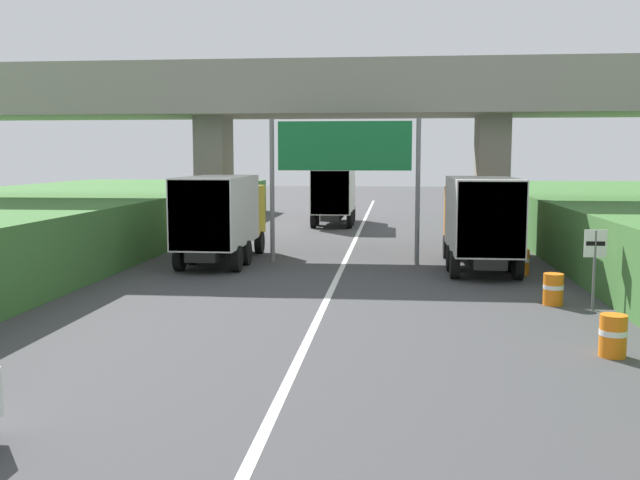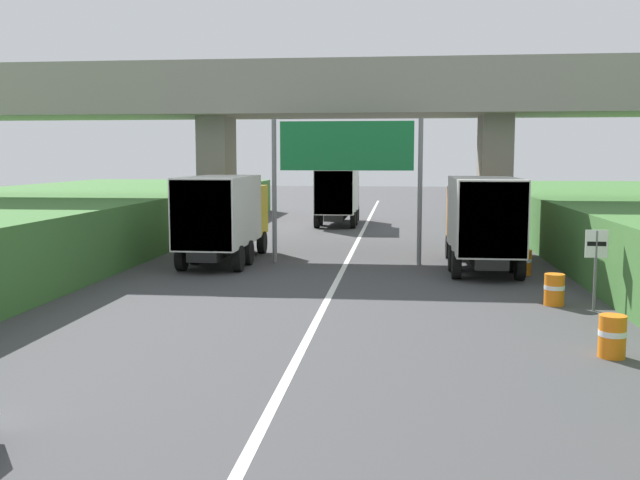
# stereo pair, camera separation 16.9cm
# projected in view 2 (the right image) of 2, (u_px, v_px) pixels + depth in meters

# --- Properties ---
(lane_centre_stripe) EXTENTS (0.20, 86.44, 0.01)m
(lane_centre_stripe) POSITION_uv_depth(u_px,v_px,m) (342.00, 272.00, 26.59)
(lane_centre_stripe) COLOR white
(lane_centre_stripe) RESTS_ON ground
(overpass_bridge) EXTENTS (40.00, 4.80, 8.16)m
(overpass_bridge) POSITION_uv_depth(u_px,v_px,m) (353.00, 110.00, 31.61)
(overpass_bridge) COLOR gray
(overpass_bridge) RESTS_ON ground
(overhead_highway_sign) EXTENTS (5.88, 0.18, 5.66)m
(overhead_highway_sign) POSITION_uv_depth(u_px,v_px,m) (346.00, 156.00, 28.15)
(overhead_highway_sign) COLOR slate
(overhead_highway_sign) RESTS_ON ground
(speed_limit_sign) EXTENTS (0.60, 0.08, 2.23)m
(speed_limit_sign) POSITION_uv_depth(u_px,v_px,m) (596.00, 257.00, 19.67)
(speed_limit_sign) COLOR slate
(speed_limit_sign) RESTS_ON ground
(truck_orange) EXTENTS (2.44, 7.30, 3.44)m
(truck_orange) POSITION_uv_depth(u_px,v_px,m) (482.00, 218.00, 26.94)
(truck_orange) COLOR black
(truck_orange) RESTS_ON ground
(truck_yellow) EXTENTS (2.44, 7.30, 3.44)m
(truck_yellow) POSITION_uv_depth(u_px,v_px,m) (224.00, 214.00, 28.73)
(truck_yellow) COLOR black
(truck_yellow) RESTS_ON ground
(truck_red) EXTENTS (2.44, 7.30, 3.44)m
(truck_red) POSITION_uv_depth(u_px,v_px,m) (338.00, 193.00, 44.80)
(truck_red) COLOR black
(truck_red) RESTS_ON ground
(construction_barrel_1) EXTENTS (0.57, 0.57, 0.90)m
(construction_barrel_1) POSITION_uv_depth(u_px,v_px,m) (612.00, 336.00, 15.20)
(construction_barrel_1) COLOR orange
(construction_barrel_1) RESTS_ON ground
(construction_barrel_2) EXTENTS (0.57, 0.57, 0.90)m
(construction_barrel_2) POSITION_uv_depth(u_px,v_px,m) (554.00, 289.00, 20.53)
(construction_barrel_2) COLOR orange
(construction_barrel_2) RESTS_ON ground
(construction_barrel_3) EXTENTS (0.57, 0.57, 0.90)m
(construction_barrel_3) POSITION_uv_depth(u_px,v_px,m) (523.00, 262.00, 25.84)
(construction_barrel_3) COLOR orange
(construction_barrel_3) RESTS_ON ground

